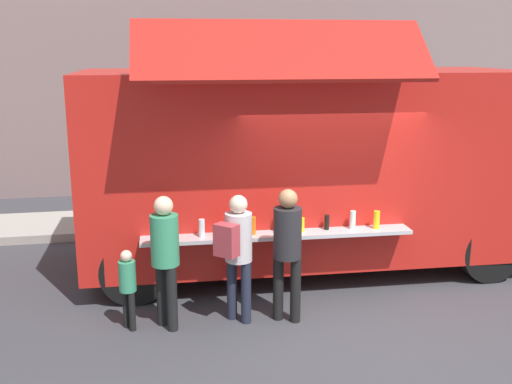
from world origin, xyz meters
name	(u,v)px	position (x,y,z in m)	size (l,w,h in m)	color
ground_plane	(355,329)	(0.00, 0.00, 0.00)	(60.00, 60.00, 0.00)	#38383D
curb_strip	(59,226)	(-4.08, 4.90, 0.07)	(28.00, 1.60, 0.15)	#9E998E
building_behind	(113,31)	(-3.08, 8.80, 3.73)	(32.00, 2.40, 7.46)	gray
food_truck_main	(304,162)	(-0.08, 2.28, 1.64)	(6.53, 3.39, 3.66)	red
trash_bin	(468,192)	(4.05, 4.60, 0.44)	(0.60, 0.60, 0.87)	#2F643A
customer_front_ordering	(287,244)	(-0.77, 0.39, 1.01)	(0.34, 0.34, 1.69)	black
customer_mid_with_backpack	(237,246)	(-1.38, 0.46, 0.99)	(0.49, 0.50, 1.61)	#1F2335
customer_rear_waiting	(165,251)	(-2.24, 0.46, 0.98)	(0.34, 0.34, 1.65)	black
child_near_queue	(128,282)	(-2.70, 0.50, 0.60)	(0.20, 0.20, 1.00)	black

